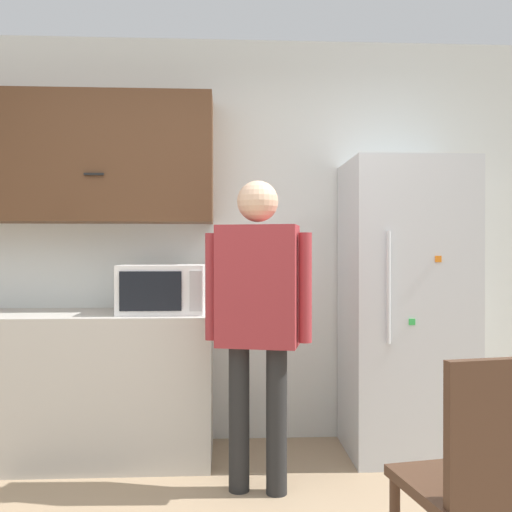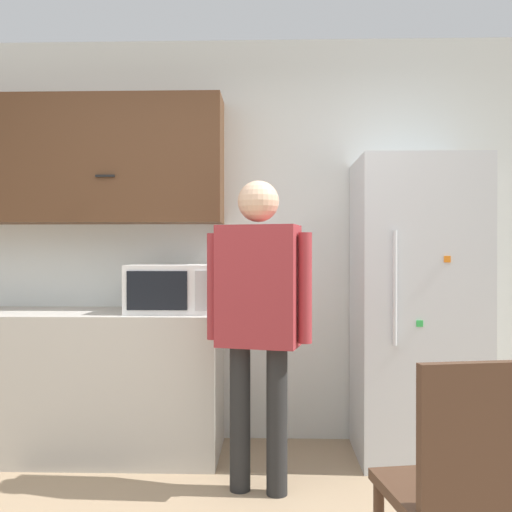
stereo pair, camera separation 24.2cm
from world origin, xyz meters
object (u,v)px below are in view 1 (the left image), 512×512
object	(u,v)px
microwave	(163,289)
chair	(481,475)
refrigerator	(405,307)
person	(258,303)

from	to	relation	value
microwave	chair	bearing A→B (deg)	-52.82
microwave	chair	size ratio (longest dim) A/B	0.55
refrigerator	chair	xyz separation A→B (m)	(-0.27, -1.66, -0.41)
refrigerator	chair	world-z (taller)	refrigerator
person	refrigerator	distance (m)	1.11
microwave	refrigerator	world-z (taller)	refrigerator
refrigerator	chair	bearing A→B (deg)	-99.26
chair	refrigerator	bearing A→B (deg)	-109.13
microwave	person	bearing A→B (deg)	-43.68
person	refrigerator	world-z (taller)	refrigerator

